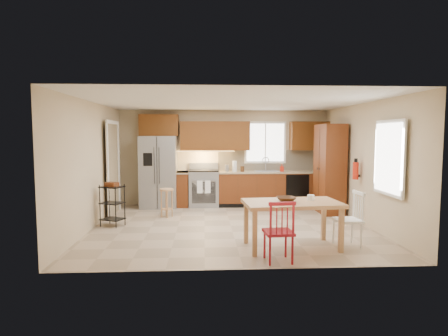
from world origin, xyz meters
The scene contains 33 objects.
floor centered at (0.00, 0.00, 0.00)m, with size 5.50×5.50×0.00m, color tan.
ceiling centered at (0.00, 0.00, 2.50)m, with size 5.50×5.00×0.02m, color silver.
wall_back centered at (0.00, 2.50, 1.25)m, with size 5.50×0.02×2.50m, color #CCB793.
wall_front centered at (0.00, -2.50, 1.25)m, with size 5.50×0.02×2.50m, color #CCB793.
wall_left centered at (-2.75, 0.00, 1.25)m, with size 0.02×5.00×2.50m, color #CCB793.
wall_right centered at (2.75, 0.00, 1.25)m, with size 0.02×5.00×2.50m, color #CCB793.
refrigerator centered at (-1.70, 2.12, 0.91)m, with size 0.92×0.75×1.82m, color gray.
range_stove centered at (-0.55, 2.19, 0.46)m, with size 0.76×0.63×0.92m, color gray.
base_cabinet_narrow centered at (-1.10, 2.20, 0.45)m, with size 0.30×0.60×0.90m, color #622A12.
base_cabinet_run centered at (1.29, 2.20, 0.45)m, with size 2.92×0.60×0.90m, color #622A12.
dishwasher centered at (1.85, 1.91, 0.45)m, with size 0.60×0.02×0.78m, color black.
backsplash centered at (1.29, 2.48, 1.18)m, with size 2.92×0.03×0.55m, color beige.
upper_over_fridge centered at (-1.70, 2.33, 2.10)m, with size 1.00×0.35×0.55m, color #633310.
upper_left_block centered at (-0.25, 2.33, 1.83)m, with size 1.80×0.35×0.75m, color #633310.
upper_right_block centered at (2.25, 2.33, 1.83)m, with size 1.00×0.35×0.75m, color #633310.
window_back centered at (1.10, 2.48, 1.65)m, with size 1.12×0.04×1.12m, color white.
sink centered at (1.10, 2.20, 0.86)m, with size 0.62×0.46×0.16m, color gray.
undercab_glow centered at (-0.55, 2.30, 1.43)m, with size 1.60×0.30×0.01m, color #FFBF66.
soap_bottle centered at (1.48, 2.10, 1.00)m, with size 0.09×0.09×0.19m, color red.
paper_towel centered at (0.25, 2.15, 1.04)m, with size 0.12×0.12×0.28m, color white.
canister_steel centered at (0.05, 2.15, 0.99)m, with size 0.11×0.11×0.18m, color gray.
canister_wood centered at (0.45, 2.12, 0.97)m, with size 0.10×0.10×0.14m, color #452812.
pantry centered at (2.43, 1.20, 1.05)m, with size 0.50×0.95×2.10m, color #622A12.
fire_extinguisher centered at (2.63, 0.15, 1.10)m, with size 0.12×0.12×0.36m, color red.
window_right centered at (2.68, -1.15, 1.45)m, with size 0.04×1.02×1.32m, color white.
doorway centered at (-2.67, 1.30, 1.05)m, with size 0.04×0.95×2.10m, color #8C7A59.
dining_table centered at (0.89, -1.54, 0.38)m, with size 1.54×0.87×0.75m, color tan, non-canonical shape.
chair_red centered at (0.54, -2.19, 0.45)m, with size 0.42×0.42×0.91m, color #A71925, non-canonical shape.
chair_white centered at (1.84, -1.49, 0.45)m, with size 0.42×0.42×0.91m, color white, non-canonical shape.
table_bowl centered at (0.79, -1.54, 0.76)m, with size 0.31×0.31×0.08m, color #452812.
table_jar centered at (1.23, -1.44, 0.79)m, with size 0.11×0.11×0.13m, color white.
bar_stool centered at (-1.38, 0.90, 0.32)m, with size 0.31×0.31×0.65m, color tan, non-canonical shape.
utility_cart centered at (-2.40, 0.13, 0.42)m, with size 0.42×0.33×0.85m, color black, non-canonical shape.
Camera 1 is at (-0.54, -7.48, 1.84)m, focal length 30.00 mm.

